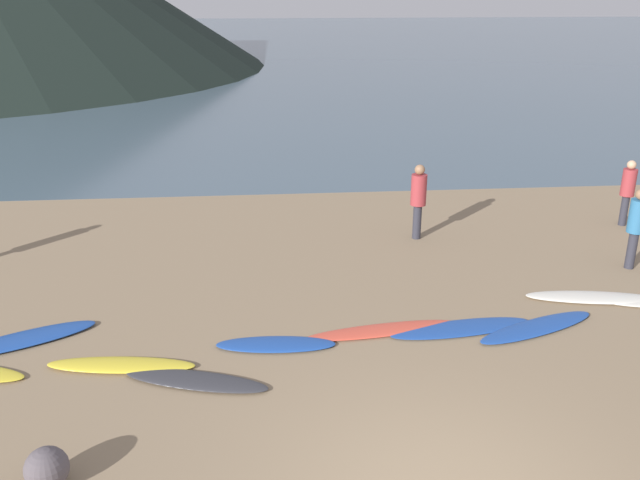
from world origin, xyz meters
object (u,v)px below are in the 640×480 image
object	(u,v)px
surfboard_6	(461,328)
surfboard_8	(593,297)
beach_rock_near	(47,468)
person_1	(418,196)
person_0	(637,222)
person_2	(628,187)
surfboard_3	(196,380)
surfboard_1	(22,340)
surfboard_5	(382,330)
surfboard_4	(276,344)
surfboard_7	(537,327)
surfboard_2	(121,365)

from	to	relation	value
surfboard_6	surfboard_8	size ratio (longest dim) A/B	1.02
beach_rock_near	person_1	bearing A→B (deg)	51.74
person_0	person_2	xyz separation A→B (m)	(1.18, 2.54, -0.05)
surfboard_3	person_1	world-z (taller)	person_1
surfboard_1	person_2	distance (m)	13.47
surfboard_5	person_1	world-z (taller)	person_1
surfboard_1	person_1	distance (m)	8.60
surfboard_4	surfboard_7	size ratio (longest dim) A/B	0.80
person_1	person_2	bearing A→B (deg)	-166.39
surfboard_4	surfboard_7	xyz separation A→B (m)	(4.41, 0.19, 0.00)
person_0	beach_rock_near	world-z (taller)	person_0
surfboard_7	surfboard_8	world-z (taller)	surfboard_8
surfboard_2	surfboard_4	size ratio (longest dim) A/B	1.18
surfboard_3	person_2	xyz separation A→B (m)	(9.69, 6.08, 0.90)
person_0	surfboard_4	bearing A→B (deg)	-87.52
surfboard_6	surfboard_7	size ratio (longest dim) A/B	1.05
surfboard_2	surfboard_7	xyz separation A→B (m)	(6.77, 0.63, -0.01)
surfboard_4	surfboard_6	size ratio (longest dim) A/B	0.77
surfboard_8	surfboard_2	bearing A→B (deg)	-159.70
surfboard_3	person_1	bearing A→B (deg)	68.12
surfboard_4	surfboard_8	world-z (taller)	surfboard_8
surfboard_4	surfboard_6	bearing A→B (deg)	9.19
surfboard_6	beach_rock_near	distance (m)	6.71
surfboard_5	surfboard_7	distance (m)	2.63
surfboard_6	surfboard_8	bearing A→B (deg)	10.49
surfboard_6	person_1	size ratio (longest dim) A/B	1.45
person_1	surfboard_4	bearing A→B (deg)	63.00
surfboard_4	person_1	size ratio (longest dim) A/B	1.11
surfboard_5	beach_rock_near	xyz separation A→B (m)	(-4.49, -3.34, 0.22)
surfboard_5	person_2	distance (m)	8.30
surfboard_3	surfboard_6	distance (m)	4.50
surfboard_1	surfboard_7	xyz separation A→B (m)	(8.53, -0.31, -0.01)
surfboard_4	person_1	xyz separation A→B (m)	(3.34, 4.67, 0.98)
surfboard_5	surfboard_6	xyz separation A→B (m)	(1.35, -0.05, -0.00)
person_1	surfboard_2	bearing A→B (deg)	50.41
surfboard_3	surfboard_8	bearing A→B (deg)	34.01
surfboard_8	surfboard_1	bearing A→B (deg)	-166.92
person_1	surfboard_3	bearing A→B (deg)	59.71
surfboard_4	person_2	distance (m)	9.97
person_1	beach_rock_near	distance (m)	9.81
surfboard_4	beach_rock_near	size ratio (longest dim) A/B	3.79
beach_rock_near	surfboard_2	bearing A→B (deg)	82.27
surfboard_6	surfboard_4	bearing A→B (deg)	177.28
surfboard_1	surfboard_8	size ratio (longest dim) A/B	0.96
surfboard_2	surfboard_6	world-z (taller)	surfboard_2
surfboard_1	person_0	size ratio (longest dim) A/B	1.40
surfboard_3	surfboard_4	bearing A→B (deg)	55.73
person_2	beach_rock_near	xyz separation A→B (m)	(-11.21, -8.13, -0.69)
surfboard_2	surfboard_1	bearing A→B (deg)	158.21
person_0	surfboard_5	bearing A→B (deg)	-84.83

